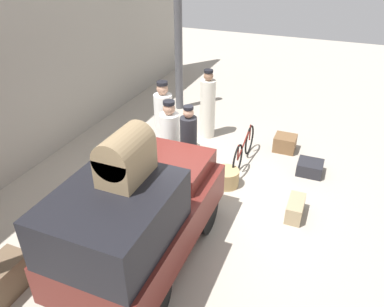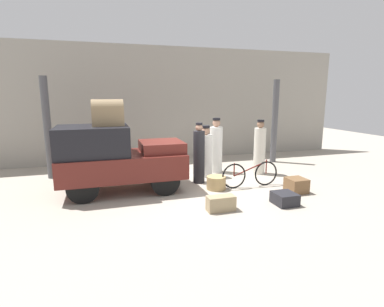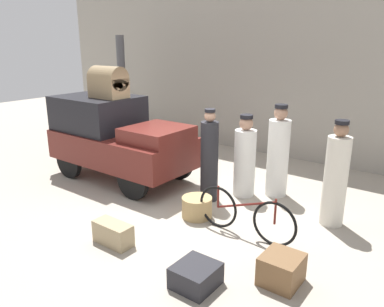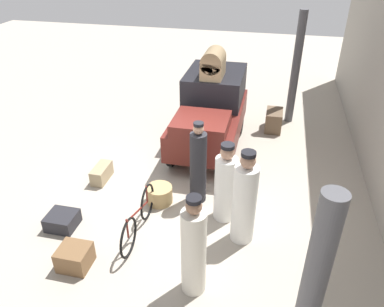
{
  "view_description": "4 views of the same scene",
  "coord_description": "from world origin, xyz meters",
  "px_view_note": "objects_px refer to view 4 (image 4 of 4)",
  "views": [
    {
      "loc": [
        -5.69,
        -2.22,
        4.68
      ],
      "look_at": [
        0.2,
        0.2,
        0.95
      ],
      "focal_mm": 35.0,
      "sensor_mm": 36.0,
      "label": 1
    },
    {
      "loc": [
        -2.27,
        -7.95,
        2.63
      ],
      "look_at": [
        0.2,
        0.2,
        0.95
      ],
      "focal_mm": 28.0,
      "sensor_mm": 36.0,
      "label": 2
    },
    {
      "loc": [
        4.34,
        -5.32,
        3.02
      ],
      "look_at": [
        0.2,
        0.2,
        0.95
      ],
      "focal_mm": 35.0,
      "sensor_mm": 36.0,
      "label": 3
    },
    {
      "loc": [
        6.72,
        1.68,
        4.96
      ],
      "look_at": [
        0.2,
        0.2,
        0.95
      ],
      "focal_mm": 35.0,
      "sensor_mm": 36.0,
      "label": 4
    }
  ],
  "objects_px": {
    "trunk_umber_medium": "(274,120)",
    "suitcase_tan_flat": "(102,173)",
    "suitcase_black_upright": "(75,257)",
    "suitcase_small_leather": "(62,221)",
    "porter_carrying_trunk": "(194,250)",
    "conductor_in_dark_uniform": "(198,166)",
    "wicker_basket": "(160,195)",
    "truck": "(211,110)",
    "trunk_on_truck_roof": "(213,64)",
    "porter_standing_middle": "(226,186)",
    "porter_with_bicycle": "(244,201)",
    "bicycle": "(138,218)"
  },
  "relations": [
    {
      "from": "porter_standing_middle",
      "to": "suitcase_small_leather",
      "type": "bearing_deg",
      "value": -71.74
    },
    {
      "from": "porter_with_bicycle",
      "to": "suitcase_tan_flat",
      "type": "xyz_separation_m",
      "value": [
        -1.18,
        -3.33,
        -0.67
      ]
    },
    {
      "from": "bicycle",
      "to": "trunk_umber_medium",
      "type": "bearing_deg",
      "value": 155.21
    },
    {
      "from": "porter_carrying_trunk",
      "to": "suitcase_small_leather",
      "type": "height_order",
      "value": "porter_carrying_trunk"
    },
    {
      "from": "porter_carrying_trunk",
      "to": "conductor_in_dark_uniform",
      "type": "xyz_separation_m",
      "value": [
        -2.27,
        -0.41,
        0.01
      ]
    },
    {
      "from": "conductor_in_dark_uniform",
      "to": "suitcase_tan_flat",
      "type": "relative_size",
      "value": 2.8
    },
    {
      "from": "wicker_basket",
      "to": "conductor_in_dark_uniform",
      "type": "xyz_separation_m",
      "value": [
        -0.26,
        0.76,
        0.66
      ]
    },
    {
      "from": "truck",
      "to": "suitcase_tan_flat",
      "type": "bearing_deg",
      "value": -43.89
    },
    {
      "from": "conductor_in_dark_uniform",
      "to": "suitcase_small_leather",
      "type": "xyz_separation_m",
      "value": [
        1.42,
        -2.37,
        -0.7
      ]
    },
    {
      "from": "truck",
      "to": "porter_with_bicycle",
      "type": "xyz_separation_m",
      "value": [
        3.37,
        1.22,
        -0.13
      ]
    },
    {
      "from": "truck",
      "to": "wicker_basket",
      "type": "height_order",
      "value": "truck"
    },
    {
      "from": "porter_with_bicycle",
      "to": "suitcase_tan_flat",
      "type": "height_order",
      "value": "porter_with_bicycle"
    },
    {
      "from": "bicycle",
      "to": "trunk_on_truck_roof",
      "type": "height_order",
      "value": "trunk_on_truck_roof"
    },
    {
      "from": "bicycle",
      "to": "porter_with_bicycle",
      "type": "xyz_separation_m",
      "value": [
        -0.32,
        1.89,
        0.48
      ]
    },
    {
      "from": "suitcase_tan_flat",
      "to": "trunk_on_truck_roof",
      "type": "relative_size",
      "value": 0.81
    },
    {
      "from": "trunk_umber_medium",
      "to": "suitcase_tan_flat",
      "type": "bearing_deg",
      "value": -47.22
    },
    {
      "from": "suitcase_black_upright",
      "to": "suitcase_small_leather",
      "type": "distance_m",
      "value": 1.11
    },
    {
      "from": "bicycle",
      "to": "porter_with_bicycle",
      "type": "distance_m",
      "value": 1.98
    },
    {
      "from": "truck",
      "to": "conductor_in_dark_uniform",
      "type": "xyz_separation_m",
      "value": [
        2.42,
        0.18,
        -0.14
      ]
    },
    {
      "from": "truck",
      "to": "porter_carrying_trunk",
      "type": "xyz_separation_m",
      "value": [
        4.69,
        0.6,
        -0.15
      ]
    },
    {
      "from": "trunk_umber_medium",
      "to": "suitcase_small_leather",
      "type": "height_order",
      "value": "trunk_umber_medium"
    },
    {
      "from": "trunk_umber_medium",
      "to": "suitcase_black_upright",
      "type": "relative_size",
      "value": 1.43
    },
    {
      "from": "bicycle",
      "to": "conductor_in_dark_uniform",
      "type": "relative_size",
      "value": 0.96
    },
    {
      "from": "porter_carrying_trunk",
      "to": "porter_standing_middle",
      "type": "distance_m",
      "value": 1.85
    },
    {
      "from": "porter_standing_middle",
      "to": "suitcase_tan_flat",
      "type": "bearing_deg",
      "value": -102.57
    },
    {
      "from": "wicker_basket",
      "to": "porter_carrying_trunk",
      "type": "xyz_separation_m",
      "value": [
        2.01,
        1.18,
        0.65
      ]
    },
    {
      "from": "truck",
      "to": "suitcase_tan_flat",
      "type": "xyz_separation_m",
      "value": [
        2.2,
        -2.12,
        -0.81
      ]
    },
    {
      "from": "porter_carrying_trunk",
      "to": "suitcase_black_upright",
      "type": "distance_m",
      "value": 2.16
    },
    {
      "from": "suitcase_tan_flat",
      "to": "porter_standing_middle",
      "type": "bearing_deg",
      "value": 77.43
    },
    {
      "from": "porter_standing_middle",
      "to": "trunk_on_truck_roof",
      "type": "bearing_deg",
      "value": -164.9
    },
    {
      "from": "suitcase_small_leather",
      "to": "trunk_on_truck_roof",
      "type": "bearing_deg",
      "value": 151.31
    },
    {
      "from": "porter_standing_middle",
      "to": "suitcase_small_leather",
      "type": "relative_size",
      "value": 3.03
    },
    {
      "from": "suitcase_small_leather",
      "to": "suitcase_tan_flat",
      "type": "bearing_deg",
      "value": 177.46
    },
    {
      "from": "wicker_basket",
      "to": "trunk_on_truck_roof",
      "type": "height_order",
      "value": "trunk_on_truck_roof"
    },
    {
      "from": "truck",
      "to": "conductor_in_dark_uniform",
      "type": "height_order",
      "value": "truck"
    },
    {
      "from": "wicker_basket",
      "to": "porter_standing_middle",
      "type": "distance_m",
      "value": 1.51
    },
    {
      "from": "suitcase_black_upright",
      "to": "truck",
      "type": "bearing_deg",
      "value": 162.61
    },
    {
      "from": "truck",
      "to": "conductor_in_dark_uniform",
      "type": "relative_size",
      "value": 1.82
    },
    {
      "from": "wicker_basket",
      "to": "porter_standing_middle",
      "type": "bearing_deg",
      "value": 83.19
    },
    {
      "from": "suitcase_tan_flat",
      "to": "suitcase_small_leather",
      "type": "relative_size",
      "value": 1.18
    },
    {
      "from": "suitcase_black_upright",
      "to": "suitcase_small_leather",
      "type": "relative_size",
      "value": 0.95
    },
    {
      "from": "porter_carrying_trunk",
      "to": "truck",
      "type": "bearing_deg",
      "value": -172.75
    },
    {
      "from": "suitcase_black_upright",
      "to": "wicker_basket",
      "type": "bearing_deg",
      "value": 156.12
    },
    {
      "from": "bicycle",
      "to": "trunk_umber_medium",
      "type": "height_order",
      "value": "bicycle"
    },
    {
      "from": "trunk_on_truck_roof",
      "to": "porter_carrying_trunk",
      "type": "bearing_deg",
      "value": 7.01
    },
    {
      "from": "porter_carrying_trunk",
      "to": "trunk_umber_medium",
      "type": "relative_size",
      "value": 2.44
    },
    {
      "from": "porter_with_bicycle",
      "to": "trunk_on_truck_roof",
      "type": "bearing_deg",
      "value": -160.96
    },
    {
      "from": "porter_standing_middle",
      "to": "trunk_umber_medium",
      "type": "distance_m",
      "value": 4.21
    },
    {
      "from": "porter_standing_middle",
      "to": "porter_carrying_trunk",
      "type": "bearing_deg",
      "value": -6.68
    },
    {
      "from": "porter_standing_middle",
      "to": "trunk_umber_medium",
      "type": "xyz_separation_m",
      "value": [
        -4.1,
        0.8,
        -0.47
      ]
    }
  ]
}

